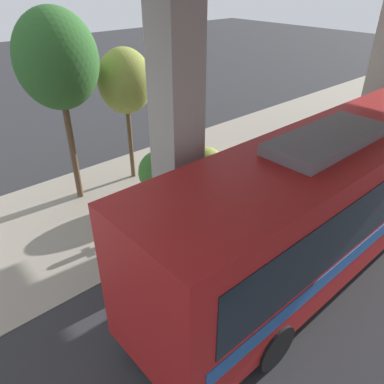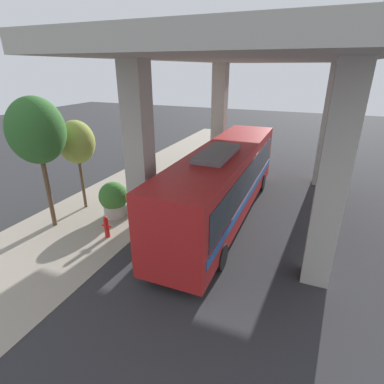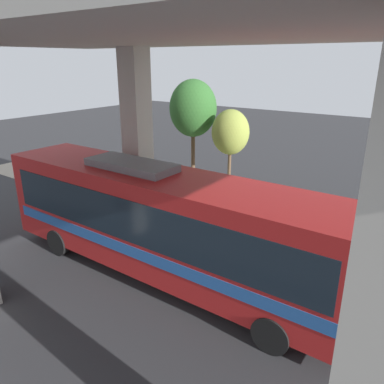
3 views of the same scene
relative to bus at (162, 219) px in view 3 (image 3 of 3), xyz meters
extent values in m
plane|color=#2D2D30|center=(-3.03, 1.83, -2.05)|extent=(80.00, 80.00, 0.00)
cube|color=gray|center=(-6.03, 1.83, -2.04)|extent=(6.00, 40.00, 0.02)
cube|color=#ADA89E|center=(-2.53, -3.35, 1.63)|extent=(0.90, 0.90, 7.34)
cube|color=#ADA89E|center=(4.47, 7.01, 1.63)|extent=(0.90, 0.90, 7.34)
cube|color=#ADA89E|center=(0.97, 1.83, 5.60)|extent=(9.40, 18.36, 0.60)
cube|color=#B21E1E|center=(0.00, 0.01, -0.05)|extent=(2.49, 12.57, 3.09)
cube|color=#19232D|center=(0.00, 0.01, 0.32)|extent=(2.53, 11.56, 1.36)
cube|color=#2659A5|center=(0.00, 0.01, -0.67)|extent=(2.53, 11.94, 0.37)
cube|color=slate|center=(0.00, -1.25, 1.61)|extent=(1.25, 3.14, 0.24)
cylinder|color=black|center=(-1.17, 4.41, -1.55)|extent=(0.28, 1.00, 1.00)
cylinder|color=black|center=(1.17, 4.41, -1.55)|extent=(0.28, 1.00, 1.00)
cylinder|color=black|center=(-1.17, -4.08, -1.55)|extent=(0.28, 1.00, 1.00)
cylinder|color=black|center=(1.17, -4.08, -1.55)|extent=(0.28, 1.00, 1.00)
cylinder|color=red|center=(-4.19, -3.86, -1.61)|extent=(0.22, 0.22, 0.87)
sphere|color=red|center=(-4.19, -3.86, -1.11)|extent=(0.21, 0.21, 0.21)
cylinder|color=red|center=(-4.35, -3.86, -1.48)|extent=(0.13, 0.10, 0.10)
cylinder|color=red|center=(-4.03, -3.86, -1.48)|extent=(0.13, 0.10, 0.10)
cylinder|color=#ADA89E|center=(-4.77, -0.26, -1.76)|extent=(1.06, 1.06, 0.56)
sphere|color=olive|center=(-4.77, -0.26, -1.13)|extent=(1.28, 1.28, 1.28)
sphere|color=#BF334C|center=(-4.64, -0.37, -1.33)|extent=(0.37, 0.37, 0.37)
cylinder|color=#ADA89E|center=(-5.11, -2.00, -1.69)|extent=(1.08, 1.08, 0.72)
sphere|color=#38722D|center=(-5.11, -2.00, -0.93)|extent=(1.44, 1.44, 1.44)
sphere|color=orange|center=(-4.97, -2.11, -1.18)|extent=(0.38, 0.38, 0.38)
cylinder|color=brown|center=(-7.24, -1.72, -0.52)|extent=(0.16, 0.16, 3.05)
ellipsoid|color=olive|center=(-7.24, -1.72, 1.55)|extent=(1.81, 1.81, 2.18)
cylinder|color=brown|center=(-7.22, -3.92, -0.12)|extent=(0.20, 0.20, 3.85)
ellipsoid|color=#2D6028|center=(-7.22, -3.92, 2.52)|extent=(2.39, 2.39, 2.86)
camera|label=1|loc=(3.66, -8.38, 4.71)|focal=35.00mm
camera|label=2|loc=(3.74, -13.17, 5.01)|focal=28.00mm
camera|label=3|loc=(8.39, 7.18, 4.83)|focal=35.00mm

